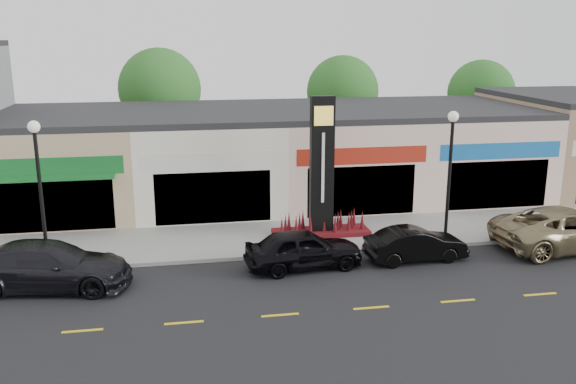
# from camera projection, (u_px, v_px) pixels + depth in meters

# --- Properties ---
(ground) EXTENTS (120.00, 120.00, 0.00)m
(ground) POSITION_uv_depth(u_px,v_px,m) (267.00, 279.00, 22.09)
(ground) COLOR black
(ground) RESTS_ON ground
(sidewalk) EXTENTS (52.00, 4.30, 0.15)m
(sidewalk) POSITION_uv_depth(u_px,v_px,m) (252.00, 239.00, 26.21)
(sidewalk) COLOR gray
(sidewalk) RESTS_ON ground
(curb) EXTENTS (52.00, 0.20, 0.15)m
(curb) POSITION_uv_depth(u_px,v_px,m) (259.00, 257.00, 24.07)
(curb) COLOR gray
(curb) RESTS_ON ground
(shop_beige) EXTENTS (7.00, 10.85, 4.80)m
(shop_beige) POSITION_uv_depth(u_px,v_px,m) (69.00, 160.00, 30.96)
(shop_beige) COLOR tan
(shop_beige) RESTS_ON ground
(shop_cream) EXTENTS (7.00, 10.01, 4.80)m
(shop_cream) POSITION_uv_depth(u_px,v_px,m) (207.00, 156.00, 32.16)
(shop_cream) COLOR beige
(shop_cream) RESTS_ON ground
(shop_pink_w) EXTENTS (7.00, 10.01, 4.80)m
(shop_pink_w) POSITION_uv_depth(u_px,v_px,m) (336.00, 151.00, 33.36)
(shop_pink_w) COLOR beige
(shop_pink_w) RESTS_ON ground
(shop_pink_e) EXTENTS (7.00, 10.01, 4.80)m
(shop_pink_e) POSITION_uv_depth(u_px,v_px,m) (455.00, 147.00, 34.55)
(shop_pink_e) COLOR beige
(shop_pink_e) RESTS_ON ground
(shop_tan) EXTENTS (7.00, 10.01, 5.30)m
(shop_tan) POSITION_uv_depth(u_px,v_px,m) (567.00, 139.00, 35.69)
(shop_tan) COLOR #8D6C52
(shop_tan) RESTS_ON ground
(tree_rear_west) EXTENTS (5.20, 5.20, 7.83)m
(tree_rear_west) POSITION_uv_depth(u_px,v_px,m) (160.00, 89.00, 38.68)
(tree_rear_west) COLOR #382619
(tree_rear_west) RESTS_ON ground
(tree_rear_mid) EXTENTS (4.80, 4.80, 7.29)m
(tree_rear_mid) POSITION_uv_depth(u_px,v_px,m) (343.00, 92.00, 40.81)
(tree_rear_mid) COLOR #382619
(tree_rear_mid) RESTS_ON ground
(tree_rear_east) EXTENTS (4.60, 4.60, 6.94)m
(tree_rear_east) POSITION_uv_depth(u_px,v_px,m) (481.00, 93.00, 42.58)
(tree_rear_east) COLOR #382619
(tree_rear_east) RESTS_ON ground
(lamp_west_near) EXTENTS (0.44, 0.44, 5.47)m
(lamp_west_near) POSITION_uv_depth(u_px,v_px,m) (39.00, 179.00, 22.23)
(lamp_west_near) COLOR black
(lamp_west_near) RESTS_ON sidewalk
(lamp_east_near) EXTENTS (0.44, 0.44, 5.47)m
(lamp_east_near) POSITION_uv_depth(u_px,v_px,m) (450.00, 163.00, 24.96)
(lamp_east_near) COLOR black
(lamp_east_near) RESTS_ON sidewalk
(pylon_sign) EXTENTS (4.20, 1.30, 6.00)m
(pylon_sign) POSITION_uv_depth(u_px,v_px,m) (322.00, 187.00, 26.03)
(pylon_sign) COLOR #4F0D14
(pylon_sign) RESTS_ON sidewalk
(car_dark_sedan) EXTENTS (3.14, 5.95, 1.64)m
(car_dark_sedan) POSITION_uv_depth(u_px,v_px,m) (48.00, 266.00, 21.10)
(car_dark_sedan) COLOR black
(car_dark_sedan) RESTS_ON ground
(car_black_sedan) EXTENTS (2.20, 4.57, 1.50)m
(car_black_sedan) POSITION_uv_depth(u_px,v_px,m) (303.00, 249.00, 22.95)
(car_black_sedan) COLOR black
(car_black_sedan) RESTS_ON ground
(car_black_conv) EXTENTS (1.64, 4.04, 1.30)m
(car_black_conv) POSITION_uv_depth(u_px,v_px,m) (416.00, 244.00, 23.76)
(car_black_conv) COLOR black
(car_black_conv) RESTS_ON ground
(car_gold_suv) EXTENTS (3.28, 6.37, 1.72)m
(car_gold_suv) POSITION_uv_depth(u_px,v_px,m) (568.00, 228.00, 25.04)
(car_gold_suv) COLOR #917F5C
(car_gold_suv) RESTS_ON ground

